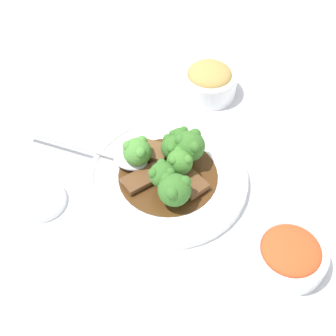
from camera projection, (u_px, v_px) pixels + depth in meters
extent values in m
plane|color=silver|center=(168.00, 181.00, 0.78)|extent=(4.00, 4.00, 0.00)
cylinder|color=white|center=(168.00, 178.00, 0.78)|extent=(0.27, 0.27, 0.01)
torus|color=white|center=(168.00, 176.00, 0.77)|extent=(0.27, 0.27, 0.01)
cylinder|color=#4C2D14|center=(168.00, 175.00, 0.77)|extent=(0.16, 0.16, 0.00)
cube|color=brown|center=(191.00, 185.00, 0.74)|extent=(0.05, 0.05, 0.01)
cube|color=brown|center=(145.00, 177.00, 0.76)|extent=(0.08, 0.06, 0.01)
cube|color=brown|center=(152.00, 151.00, 0.79)|extent=(0.05, 0.06, 0.01)
cylinder|color=#8EB756|center=(180.00, 146.00, 0.80)|extent=(0.01, 0.01, 0.01)
sphere|color=#387028|center=(180.00, 139.00, 0.79)|extent=(0.04, 0.04, 0.04)
sphere|color=#387028|center=(184.00, 130.00, 0.78)|extent=(0.01, 0.01, 0.01)
sphere|color=#387028|center=(173.00, 134.00, 0.78)|extent=(0.01, 0.01, 0.01)
sphere|color=#387028|center=(183.00, 139.00, 0.77)|extent=(0.01, 0.01, 0.01)
cylinder|color=#7FA84C|center=(179.00, 171.00, 0.76)|extent=(0.01, 0.01, 0.01)
sphere|color=#427F2D|center=(180.00, 162.00, 0.75)|extent=(0.04, 0.04, 0.04)
sphere|color=#427F2D|center=(179.00, 151.00, 0.74)|extent=(0.02, 0.02, 0.02)
sphere|color=#427F2D|center=(173.00, 161.00, 0.73)|extent=(0.02, 0.02, 0.02)
sphere|color=#427F2D|center=(188.00, 160.00, 0.73)|extent=(0.02, 0.02, 0.02)
cylinder|color=#7FA84C|center=(174.00, 199.00, 0.73)|extent=(0.02, 0.02, 0.01)
sphere|color=#387028|center=(174.00, 190.00, 0.71)|extent=(0.05, 0.05, 0.05)
sphere|color=#387028|center=(167.00, 178.00, 0.71)|extent=(0.02, 0.02, 0.02)
sphere|color=#387028|center=(172.00, 193.00, 0.69)|extent=(0.02, 0.02, 0.02)
sphere|color=#387028|center=(185.00, 182.00, 0.70)|extent=(0.02, 0.02, 0.02)
cylinder|color=#8EB756|center=(189.00, 157.00, 0.78)|extent=(0.02, 0.02, 0.02)
sphere|color=#387028|center=(190.00, 146.00, 0.76)|extent=(0.05, 0.05, 0.05)
sphere|color=#387028|center=(180.00, 140.00, 0.75)|extent=(0.02, 0.02, 0.02)
sphere|color=#387028|center=(195.00, 147.00, 0.74)|extent=(0.02, 0.02, 0.02)
sphere|color=#387028|center=(195.00, 134.00, 0.76)|extent=(0.02, 0.02, 0.02)
cylinder|color=#7FA84C|center=(162.00, 184.00, 0.74)|extent=(0.01, 0.01, 0.02)
sphere|color=#387028|center=(162.00, 175.00, 0.72)|extent=(0.04, 0.04, 0.04)
sphere|color=#387028|center=(155.00, 174.00, 0.71)|extent=(0.02, 0.02, 0.02)
sphere|color=#387028|center=(170.00, 173.00, 0.71)|extent=(0.02, 0.02, 0.02)
sphere|color=#387028|center=(161.00, 164.00, 0.72)|extent=(0.02, 0.02, 0.02)
cylinder|color=#8EB756|center=(173.00, 155.00, 0.78)|extent=(0.01, 0.01, 0.01)
sphere|color=#387028|center=(174.00, 147.00, 0.77)|extent=(0.04, 0.04, 0.04)
sphere|color=#387028|center=(172.00, 148.00, 0.75)|extent=(0.02, 0.02, 0.02)
sphere|color=#387028|center=(181.00, 141.00, 0.76)|extent=(0.02, 0.02, 0.02)
sphere|color=#387028|center=(168.00, 139.00, 0.77)|extent=(0.02, 0.02, 0.02)
cylinder|color=#8EB756|center=(138.00, 160.00, 0.78)|extent=(0.02, 0.02, 0.01)
sphere|color=#4C8E38|center=(137.00, 152.00, 0.76)|extent=(0.05, 0.05, 0.05)
sphere|color=#4C8E38|center=(141.00, 153.00, 0.74)|extent=(0.02, 0.02, 0.02)
sphere|color=#4C8E38|center=(142.00, 141.00, 0.76)|extent=(0.02, 0.02, 0.02)
sphere|color=#4C8E38|center=(128.00, 146.00, 0.75)|extent=(0.02, 0.02, 0.02)
ellipsoid|color=#B7B7BC|center=(131.00, 160.00, 0.78)|extent=(0.05, 0.07, 0.01)
cylinder|color=#B7B7BC|center=(69.00, 144.00, 0.80)|extent=(0.05, 0.17, 0.01)
cylinder|color=white|center=(287.00, 261.00, 0.68)|extent=(0.06, 0.06, 0.01)
cylinder|color=white|center=(289.00, 256.00, 0.67)|extent=(0.11, 0.11, 0.03)
torus|color=white|center=(291.00, 251.00, 0.66)|extent=(0.11, 0.11, 0.01)
ellipsoid|color=#D14C23|center=(291.00, 250.00, 0.66)|extent=(0.09, 0.09, 0.02)
cylinder|color=white|center=(208.00, 92.00, 0.92)|extent=(0.06, 0.06, 0.01)
cylinder|color=white|center=(209.00, 84.00, 0.90)|extent=(0.11, 0.11, 0.04)
torus|color=white|center=(210.00, 75.00, 0.88)|extent=(0.11, 0.11, 0.01)
ellipsoid|color=tan|center=(210.00, 74.00, 0.88)|extent=(0.08, 0.08, 0.03)
cylinder|color=white|center=(40.00, 201.00, 0.75)|extent=(0.08, 0.08, 0.01)
torus|color=white|center=(40.00, 199.00, 0.75)|extent=(0.08, 0.08, 0.01)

